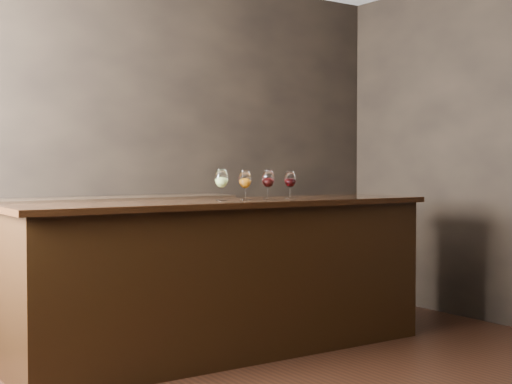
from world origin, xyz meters
TOP-DOWN VIEW (x-y plane):
  - room_shell at (-0.23, 0.11)m, footprint 5.02×4.52m
  - bar_counter at (0.26, 1.04)m, footprint 2.83×0.67m
  - bar_top at (0.26, 1.04)m, footprint 2.93×0.74m
  - back_bar_shelf at (-0.60, 2.03)m, footprint 2.83×0.40m
  - glass_white at (0.20, 1.04)m, footprint 0.09×0.09m
  - glass_amber at (0.37, 1.02)m, footprint 0.08×0.08m
  - glass_red_a at (0.56, 1.03)m, footprint 0.08×0.08m
  - glass_red_b at (0.77, 1.05)m, footprint 0.08×0.08m

SIDE VIEW (x-z plane):
  - bar_counter at x=0.26m, z-range 0.00..0.99m
  - back_bar_shelf at x=-0.60m, z-range 0.00..1.02m
  - bar_top at x=0.26m, z-range 0.99..1.02m
  - glass_red_b at x=0.77m, z-range 1.06..1.25m
  - glass_amber at x=0.37m, z-range 1.06..1.25m
  - glass_red_a at x=0.56m, z-range 1.06..1.26m
  - glass_white at x=0.20m, z-range 1.06..1.27m
  - room_shell at x=-0.23m, z-range 0.40..3.21m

